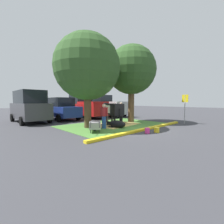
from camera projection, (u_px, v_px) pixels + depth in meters
The scene contains 19 objects.
ground_plane at pixel (132, 129), 9.22m from camera, with size 80.00×80.00×0.00m, color #38383D.
grass_island at pixel (115, 125), 10.70m from camera, with size 7.17×4.87×0.02m, color #477A33.
curb_yellow at pixel (146, 129), 8.82m from camera, with size 8.37×0.24×0.12m, color yellow.
hay_bedding at pixel (115, 124), 10.85m from camera, with size 3.20×2.40×0.04m, color tan.
shade_tree_left at pixel (87, 67), 9.33m from camera, with size 4.09×4.09×5.84m.
shade_tree_right at pixel (131, 70), 11.93m from camera, with size 3.86×3.86×6.10m.
cow_holstein at pixel (113, 109), 11.03m from camera, with size 1.59×3.00×1.56m.
calf_lying at pixel (117, 124), 9.50m from camera, with size 0.80×1.33×0.48m.
person_handler at pixel (107, 112), 12.24m from camera, with size 0.52×0.34×1.51m.
person_visitor_near at pixel (121, 112), 12.07m from camera, with size 0.34×0.49×1.60m.
person_visitor_far at pixel (104, 116), 9.23m from camera, with size 0.34×0.51×1.51m.
wheelbarrow at pixel (95, 125), 8.15m from camera, with size 1.26×1.44×0.63m.
parking_sign at pixel (185, 103), 11.17m from camera, with size 0.06×0.44×2.17m.
bucket_pink at pixel (147, 131), 7.88m from camera, with size 0.28×0.28×0.28m.
bucket_yellow at pixel (157, 130), 8.14m from camera, with size 0.31×0.31×0.28m.
suv_dark_grey at pixel (30, 106), 12.05m from camera, with size 2.16×4.62×2.52m.
sedan_blue at pixel (61, 109), 13.86m from camera, with size 2.06×4.42×2.02m.
pickup_truck_maroon at pixel (85, 107), 15.85m from camera, with size 2.27×5.42×2.42m.
pickup_truck_black at pixel (106, 106), 17.33m from camera, with size 2.27×5.42×2.42m.
Camera 1 is at (-7.16, -5.79, 1.67)m, focal length 24.19 mm.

